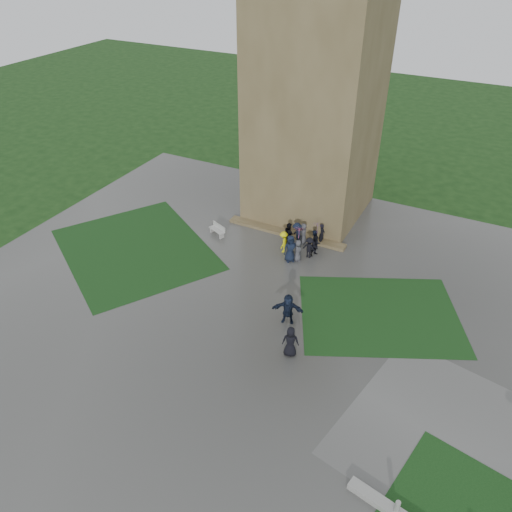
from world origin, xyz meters
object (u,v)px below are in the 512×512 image
at_px(tower, 316,94).
at_px(pedestrian_near, 290,342).
at_px(bench, 218,230).
at_px(pedestrian_mid, 288,309).

bearing_deg(tower, pedestrian_near, -71.36).
height_order(tower, bench, tower).
distance_m(tower, pedestrian_mid, 15.82).
distance_m(bench, pedestrian_near, 12.85).
bearing_deg(tower, bench, -122.99).
xyz_separation_m(tower, pedestrian_mid, (4.00, -13.03, -8.03)).
relative_size(bench, pedestrian_mid, 0.79).
relative_size(tower, bench, 12.08).
xyz_separation_m(bench, pedestrian_mid, (8.37, -6.30, 0.52)).
xyz_separation_m(tower, bench, (-4.37, -6.73, -8.55)).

